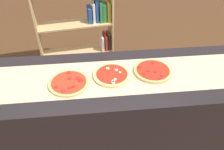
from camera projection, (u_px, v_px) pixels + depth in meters
The scene contains 7 objects.
ground_plane at pixel (112, 146), 2.32m from camera, with size 12.00×12.00×0.00m, color #4C2D19.
counter at pixel (112, 116), 2.04m from camera, with size 2.55×0.69×0.88m, color black.
parchment_paper at pixel (112, 77), 1.76m from camera, with size 2.09×0.41×0.00m, color tan.
pizza_pepperoni_0 at pixel (69, 83), 1.70m from camera, with size 0.30×0.30×0.02m.
pizza_mushroom_1 at pixel (112, 75), 1.76m from camera, with size 0.28×0.28×0.03m.
pizza_pepperoni_2 at pixel (153, 71), 1.80m from camera, with size 0.29×0.29×0.03m.
bookshelf at pixel (85, 22), 2.70m from camera, with size 0.88×0.36×1.54m.
Camera 1 is at (-0.14, -1.35, 2.00)m, focal length 37.84 mm.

